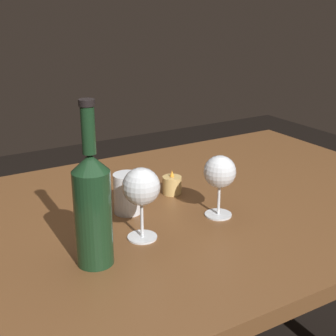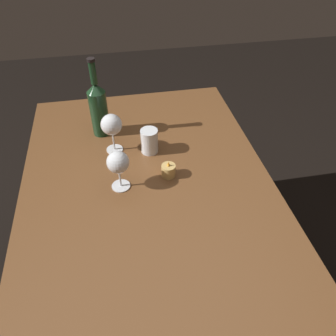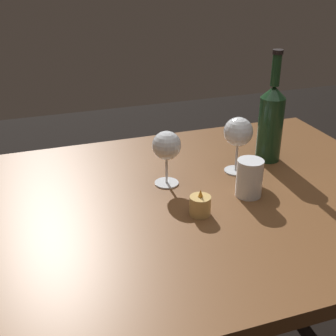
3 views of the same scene
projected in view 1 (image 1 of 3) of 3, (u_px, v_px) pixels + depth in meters
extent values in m
cube|color=brown|center=(198.00, 208.00, 1.26)|extent=(1.30, 0.90, 0.04)
cylinder|color=#50311A|center=(261.00, 227.00, 1.97)|extent=(0.06, 0.06, 0.70)
cylinder|color=white|center=(142.00, 237.00, 1.06)|extent=(0.07, 0.07, 0.00)
cylinder|color=white|center=(142.00, 219.00, 1.05)|extent=(0.01, 0.01, 0.08)
sphere|color=white|center=(141.00, 186.00, 1.02)|extent=(0.08, 0.08, 0.08)
cylinder|color=maroon|center=(141.00, 189.00, 1.02)|extent=(0.06, 0.06, 0.02)
cylinder|color=white|center=(218.00, 215.00, 1.17)|extent=(0.07, 0.07, 0.00)
cylinder|color=white|center=(219.00, 199.00, 1.16)|extent=(0.01, 0.01, 0.08)
sphere|color=white|center=(220.00, 172.00, 1.14)|extent=(0.08, 0.08, 0.08)
cylinder|color=maroon|center=(220.00, 174.00, 1.14)|extent=(0.06, 0.06, 0.02)
cylinder|color=#19381E|center=(93.00, 218.00, 0.93)|extent=(0.07, 0.07, 0.19)
cone|color=#19381E|center=(90.00, 163.00, 0.89)|extent=(0.07, 0.07, 0.03)
cylinder|color=#19381E|center=(88.00, 130.00, 0.87)|extent=(0.03, 0.03, 0.09)
cylinder|color=black|center=(87.00, 103.00, 0.86)|extent=(0.03, 0.03, 0.01)
cylinder|color=white|center=(127.00, 193.00, 1.17)|extent=(0.07, 0.07, 0.10)
cylinder|color=silver|center=(128.00, 201.00, 1.18)|extent=(0.06, 0.06, 0.05)
cylinder|color=#DBB266|center=(172.00, 185.00, 1.30)|extent=(0.05, 0.05, 0.05)
cylinder|color=white|center=(172.00, 187.00, 1.30)|extent=(0.04, 0.04, 0.03)
cone|color=#F99E2D|center=(172.00, 173.00, 1.29)|extent=(0.01, 0.01, 0.02)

